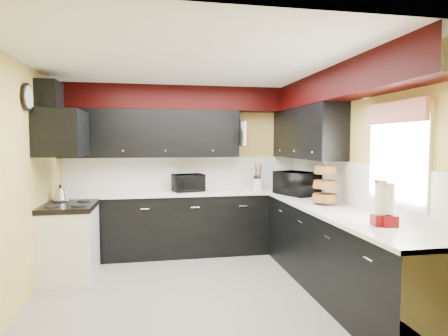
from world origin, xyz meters
name	(u,v)px	position (x,y,z in m)	size (l,w,h in m)	color
ground	(198,293)	(0.00, 0.00, 0.00)	(3.60, 3.60, 0.00)	gray
wall_back	(184,169)	(0.00, 1.80, 1.25)	(3.60, 0.06, 2.50)	#E0C666
wall_right	(349,178)	(1.80, 0.00, 1.25)	(0.06, 3.60, 2.50)	#E0C666
wall_left	(19,185)	(-1.80, 0.00, 1.25)	(0.06, 3.60, 2.50)	#E0C666
ceiling	(197,65)	(0.00, 0.00, 2.50)	(3.60, 3.60, 0.06)	white
cab_back	(186,224)	(0.00, 1.50, 0.45)	(3.60, 0.60, 0.90)	black
cab_right	(337,254)	(1.50, -0.30, 0.45)	(0.60, 3.00, 0.90)	black
counter_back	(186,193)	(0.00, 1.50, 0.92)	(3.62, 0.64, 0.04)	white
counter_right	(337,211)	(1.50, -0.30, 0.92)	(0.64, 3.02, 0.04)	white
splash_back	(185,173)	(0.00, 1.79, 1.19)	(3.60, 0.02, 0.50)	white
splash_right	(348,183)	(1.79, 0.00, 1.19)	(0.02, 3.60, 0.50)	white
upper_back	(151,134)	(-0.50, 1.62, 1.80)	(2.60, 0.35, 0.70)	black
upper_right	(306,133)	(1.62, 0.90, 1.80)	(0.35, 1.80, 0.70)	black
soffit_back	(185,99)	(0.00, 1.62, 2.33)	(3.60, 0.36, 0.35)	black
soffit_right	(345,83)	(1.62, -0.18, 2.33)	(0.36, 3.24, 0.35)	black
stove	(70,244)	(-1.50, 0.75, 0.43)	(0.60, 0.75, 0.86)	white
cooktop	(69,207)	(-1.50, 0.75, 0.89)	(0.62, 0.77, 0.06)	black
hood	(62,133)	(-1.55, 0.75, 1.78)	(0.50, 0.78, 0.55)	black
hood_duct	(49,98)	(-1.68, 0.75, 2.20)	(0.24, 0.40, 0.40)	black
window	(398,156)	(1.79, -0.90, 1.55)	(0.03, 0.86, 0.96)	white
valance	(394,113)	(1.73, -0.90, 1.95)	(0.04, 0.88, 0.20)	red
pan_top	(239,121)	(0.82, 1.55, 2.00)	(0.03, 0.22, 0.40)	black
pan_mid	(241,137)	(0.82, 1.42, 1.75)	(0.03, 0.28, 0.46)	black
pan_low	(237,139)	(0.82, 1.68, 1.72)	(0.03, 0.24, 0.42)	black
cut_board	(244,134)	(0.83, 1.30, 1.80)	(0.03, 0.26, 0.35)	white
baskets	(325,184)	(1.52, 0.05, 1.18)	(0.27, 0.27, 0.50)	brown
clock	(27,97)	(-1.77, 0.25, 2.15)	(0.03, 0.30, 0.30)	black
deco_plate	(366,88)	(1.77, -0.35, 2.25)	(0.03, 0.24, 0.24)	white
toaster_oven	(189,183)	(0.04, 1.52, 1.07)	(0.44, 0.37, 0.26)	black
microwave	(297,183)	(1.49, 0.87, 1.10)	(0.58, 0.39, 0.32)	black
utensil_crock	(258,184)	(1.10, 1.46, 1.03)	(0.16, 0.16, 0.18)	silver
knife_block	(257,183)	(1.10, 1.51, 1.04)	(0.09, 0.13, 0.21)	black
kettle	(60,194)	(-1.66, 1.04, 1.00)	(0.18, 0.18, 0.16)	silver
dispenser_a	(381,204)	(1.50, -1.09, 1.13)	(0.14, 0.14, 0.38)	#610D13
dispenser_b	(389,207)	(1.55, -1.13, 1.11)	(0.13, 0.13, 0.35)	maroon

